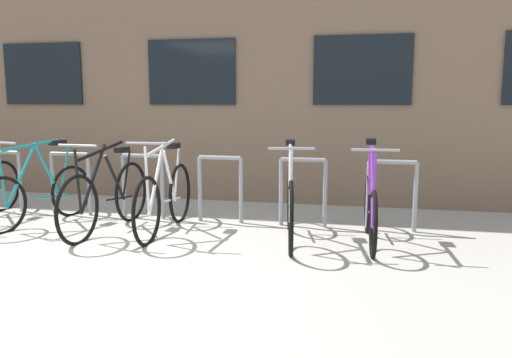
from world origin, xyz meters
The scene contains 8 objects.
ground_plane centered at (0.00, 0.00, 0.00)m, with size 42.00×42.00×0.00m, color #B2ADA0.
storefront_building centered at (0.00, 6.94, 2.85)m, with size 28.00×7.51×5.70m.
bike_rack centered at (-0.21, 1.90, 0.49)m, with size 6.56×0.05×0.81m.
bicycle_purple centered at (2.56, 1.35, 0.37)m, with size 0.44×1.61×1.08m.
bicycle_teal centered at (-1.30, 1.36, 0.37)m, with size 0.54×1.65×1.04m.
bicycle_black centered at (-0.34, 1.22, 0.39)m, with size 0.44×1.83×1.04m.
bicycle_white centered at (0.31, 1.32, 0.39)m, with size 0.44×1.77×1.07m.
bicycle_silver centered at (1.73, 1.28, 0.40)m, with size 0.46×1.73×1.06m.
Camera 1 is at (2.53, -4.01, 1.47)m, focal length 36.36 mm.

